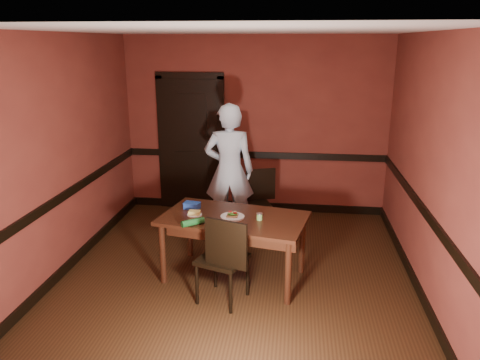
% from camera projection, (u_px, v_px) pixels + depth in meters
% --- Properties ---
extents(floor, '(4.00, 4.50, 0.01)m').
position_uv_depth(floor, '(236.00, 276.00, 5.39)').
color(floor, black).
rests_on(floor, ground).
extents(ceiling, '(4.00, 4.50, 0.01)m').
position_uv_depth(ceiling, '(236.00, 30.00, 4.62)').
color(ceiling, beige).
rests_on(ceiling, ground).
extents(wall_back, '(4.00, 0.02, 2.70)m').
position_uv_depth(wall_back, '(255.00, 126.00, 7.15)').
color(wall_back, maroon).
rests_on(wall_back, ground).
extents(wall_front, '(4.00, 0.02, 2.70)m').
position_uv_depth(wall_front, '(188.00, 253.00, 2.87)').
color(wall_front, maroon).
rests_on(wall_front, ground).
extents(wall_left, '(0.02, 4.50, 2.70)m').
position_uv_depth(wall_left, '(60.00, 157.00, 5.24)').
color(wall_left, maroon).
rests_on(wall_left, ground).
extents(wall_right, '(0.02, 4.50, 2.70)m').
position_uv_depth(wall_right, '(430.00, 168.00, 4.77)').
color(wall_right, maroon).
rests_on(wall_right, ground).
extents(dado_back, '(4.00, 0.03, 0.10)m').
position_uv_depth(dado_back, '(255.00, 155.00, 7.26)').
color(dado_back, black).
rests_on(dado_back, ground).
extents(dado_left, '(0.03, 4.50, 0.10)m').
position_uv_depth(dado_left, '(65.00, 195.00, 5.37)').
color(dado_left, black).
rests_on(dado_left, ground).
extents(dado_right, '(0.03, 4.50, 0.10)m').
position_uv_depth(dado_right, '(423.00, 210.00, 4.90)').
color(dado_right, black).
rests_on(dado_right, ground).
extents(baseboard_back, '(4.00, 0.03, 0.12)m').
position_uv_depth(baseboard_back, '(254.00, 206.00, 7.50)').
color(baseboard_back, black).
rests_on(baseboard_back, ground).
extents(baseboard_left, '(0.03, 4.50, 0.12)m').
position_uv_depth(baseboard_left, '(73.00, 261.00, 5.61)').
color(baseboard_left, black).
rests_on(baseboard_left, ground).
extents(baseboard_right, '(0.03, 4.50, 0.12)m').
position_uv_depth(baseboard_right, '(415.00, 281.00, 5.14)').
color(baseboard_right, black).
rests_on(baseboard_right, ground).
extents(door, '(1.05, 0.07, 2.20)m').
position_uv_depth(door, '(191.00, 141.00, 7.31)').
color(door, black).
rests_on(door, ground).
extents(dining_table, '(1.72, 1.18, 0.74)m').
position_uv_depth(dining_table, '(234.00, 247.00, 5.26)').
color(dining_table, black).
rests_on(dining_table, floor).
extents(chair_far, '(0.54, 0.54, 0.90)m').
position_uv_depth(chair_far, '(255.00, 204.00, 6.44)').
color(chair_far, black).
rests_on(chair_far, floor).
extents(chair_near, '(0.57, 0.57, 0.96)m').
position_uv_depth(chair_near, '(222.00, 257.00, 4.77)').
color(chair_near, black).
rests_on(chair_near, floor).
extents(person, '(0.71, 0.50, 1.83)m').
position_uv_depth(person, '(229.00, 171.00, 6.32)').
color(person, silver).
rests_on(person, floor).
extents(sandwich_plate, '(0.26, 0.26, 0.07)m').
position_uv_depth(sandwich_plate, '(232.00, 216.00, 5.13)').
color(sandwich_plate, white).
rests_on(sandwich_plate, dining_table).
extents(sauce_jar, '(0.07, 0.07, 0.08)m').
position_uv_depth(sauce_jar, '(259.00, 217.00, 5.05)').
color(sauce_jar, '#689349').
rests_on(sauce_jar, dining_table).
extents(cheese_saucer, '(0.17, 0.17, 0.05)m').
position_uv_depth(cheese_saucer, '(194.00, 213.00, 5.20)').
color(cheese_saucer, white).
rests_on(cheese_saucer, dining_table).
extents(food_tub, '(0.20, 0.16, 0.08)m').
position_uv_depth(food_tub, '(192.00, 206.00, 5.39)').
color(food_tub, '#234BB3').
rests_on(food_tub, dining_table).
extents(wrapped_veg, '(0.24, 0.21, 0.07)m').
position_uv_depth(wrapped_veg, '(193.00, 222.00, 4.91)').
color(wrapped_veg, '#144C1D').
rests_on(wrapped_veg, dining_table).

